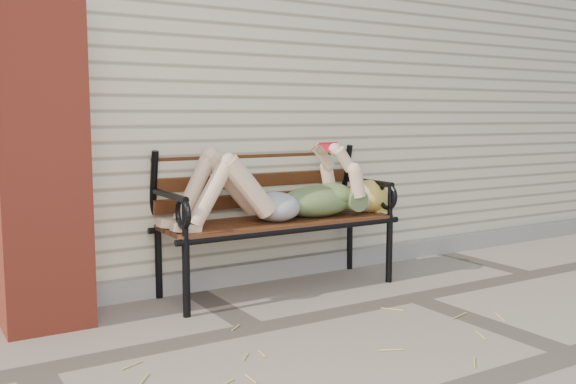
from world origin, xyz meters
TOP-DOWN VIEW (x-y plane):
  - ground at (0.00, 0.00)m, footprint 80.00×80.00m
  - house_wall at (0.00, 3.00)m, footprint 8.00×4.00m
  - foundation_strip at (0.00, 0.97)m, footprint 8.00×0.10m
  - brick_pillar at (-2.30, 0.75)m, footprint 0.50×0.50m
  - garden_bench at (-0.69, 0.78)m, footprint 1.87×0.74m
  - reading_woman at (-0.68, 0.64)m, footprint 1.76×0.40m
  - straw_scatter at (-0.85, -0.68)m, footprint 2.75×1.58m

SIDE VIEW (x-z plane):
  - ground at x=0.00m, z-range 0.00..0.00m
  - straw_scatter at x=-0.85m, z-range 0.00..0.01m
  - foundation_strip at x=0.00m, z-range 0.00..0.15m
  - garden_bench at x=-0.69m, z-range 0.07..1.28m
  - reading_woman at x=-0.68m, z-range 0.44..1.00m
  - brick_pillar at x=-2.30m, z-range 0.00..2.00m
  - house_wall at x=0.00m, z-range 0.00..3.00m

